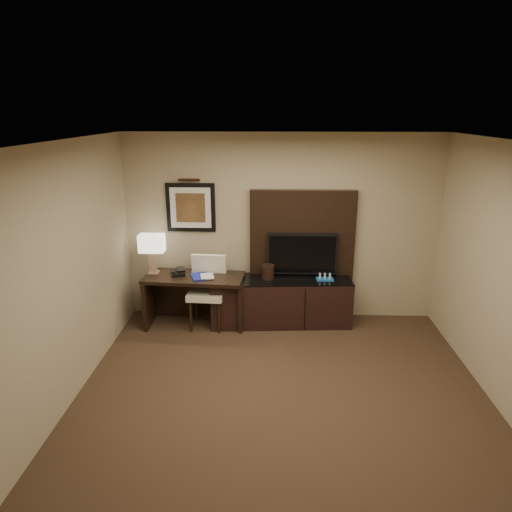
{
  "coord_description": "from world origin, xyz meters",
  "views": [
    {
      "loc": [
        -0.12,
        -3.9,
        2.98
      ],
      "look_at": [
        -0.34,
        1.8,
        1.15
      ],
      "focal_mm": 32.0,
      "sensor_mm": 36.0,
      "label": 1
    }
  ],
  "objects_px": {
    "desk": "(195,300)",
    "table_lamp": "(152,252)",
    "credenza": "(281,301)",
    "ice_bucket": "(268,272)",
    "tv": "(302,254)",
    "desk_chair": "(207,293)",
    "desk_phone": "(178,272)",
    "minibar_tray": "(325,277)"
  },
  "relations": [
    {
      "from": "tv",
      "to": "ice_bucket",
      "type": "bearing_deg",
      "value": -164.2
    },
    {
      "from": "desk",
      "to": "desk_phone",
      "type": "xyz_separation_m",
      "value": [
        -0.22,
        0.02,
        0.42
      ]
    },
    {
      "from": "desk",
      "to": "credenza",
      "type": "height_order",
      "value": "desk"
    },
    {
      "from": "desk",
      "to": "table_lamp",
      "type": "distance_m",
      "value": 0.92
    },
    {
      "from": "table_lamp",
      "to": "minibar_tray",
      "type": "distance_m",
      "value": 2.47
    },
    {
      "from": "desk",
      "to": "desk_chair",
      "type": "relative_size",
      "value": 1.34
    },
    {
      "from": "desk_phone",
      "to": "minibar_tray",
      "type": "height_order",
      "value": "desk_phone"
    },
    {
      "from": "desk",
      "to": "minibar_tray",
      "type": "xyz_separation_m",
      "value": [
        1.85,
        0.08,
        0.36
      ]
    },
    {
      "from": "desk",
      "to": "tv",
      "type": "distance_m",
      "value": 1.68
    },
    {
      "from": "credenza",
      "to": "desk_phone",
      "type": "xyz_separation_m",
      "value": [
        -1.46,
        -0.08,
        0.45
      ]
    },
    {
      "from": "desk",
      "to": "minibar_tray",
      "type": "bearing_deg",
      "value": 6.62
    },
    {
      "from": "desk_chair",
      "to": "desk_phone",
      "type": "relative_size",
      "value": 5.67
    },
    {
      "from": "ice_bucket",
      "to": "tv",
      "type": "bearing_deg",
      "value": 15.8
    },
    {
      "from": "desk",
      "to": "desk_phone",
      "type": "bearing_deg",
      "value": 179.72
    },
    {
      "from": "tv",
      "to": "minibar_tray",
      "type": "xyz_separation_m",
      "value": [
        0.32,
        -0.16,
        -0.29
      ]
    },
    {
      "from": "desk",
      "to": "table_lamp",
      "type": "relative_size",
      "value": 2.24
    },
    {
      "from": "credenza",
      "to": "tv",
      "type": "relative_size",
      "value": 1.99
    },
    {
      "from": "credenza",
      "to": "desk_phone",
      "type": "distance_m",
      "value": 1.53
    },
    {
      "from": "credenza",
      "to": "ice_bucket",
      "type": "relative_size",
      "value": 9.86
    },
    {
      "from": "desk_phone",
      "to": "minibar_tray",
      "type": "distance_m",
      "value": 2.08
    },
    {
      "from": "ice_bucket",
      "to": "minibar_tray",
      "type": "xyz_separation_m",
      "value": [
        0.81,
        -0.03,
        -0.06
      ]
    },
    {
      "from": "desk_phone",
      "to": "desk_chair",
      "type": "bearing_deg",
      "value": -28.43
    },
    {
      "from": "desk",
      "to": "minibar_tray",
      "type": "height_order",
      "value": "minibar_tray"
    },
    {
      "from": "tv",
      "to": "desk_phone",
      "type": "relative_size",
      "value": 5.45
    },
    {
      "from": "desk_chair",
      "to": "table_lamp",
      "type": "distance_m",
      "value": 0.96
    },
    {
      "from": "desk",
      "to": "desk_chair",
      "type": "bearing_deg",
      "value": -12.78
    },
    {
      "from": "credenza",
      "to": "ice_bucket",
      "type": "bearing_deg",
      "value": 175.57
    },
    {
      "from": "desk",
      "to": "credenza",
      "type": "relative_size",
      "value": 0.7
    },
    {
      "from": "credenza",
      "to": "desk_chair",
      "type": "height_order",
      "value": "desk_chair"
    },
    {
      "from": "credenza",
      "to": "desk_chair",
      "type": "relative_size",
      "value": 1.92
    },
    {
      "from": "desk",
      "to": "ice_bucket",
      "type": "height_order",
      "value": "ice_bucket"
    },
    {
      "from": "credenza",
      "to": "table_lamp",
      "type": "xyz_separation_m",
      "value": [
        -1.83,
        0.01,
        0.72
      ]
    },
    {
      "from": "credenza",
      "to": "tv",
      "type": "height_order",
      "value": "tv"
    },
    {
      "from": "desk_chair",
      "to": "desk_phone",
      "type": "distance_m",
      "value": 0.5
    },
    {
      "from": "ice_bucket",
      "to": "minibar_tray",
      "type": "bearing_deg",
      "value": -1.94
    },
    {
      "from": "credenza",
      "to": "desk_chair",
      "type": "distance_m",
      "value": 1.08
    },
    {
      "from": "tv",
      "to": "table_lamp",
      "type": "bearing_deg",
      "value": -176.37
    },
    {
      "from": "desk_chair",
      "to": "desk_phone",
      "type": "bearing_deg",
      "value": 172.61
    },
    {
      "from": "desk_phone",
      "to": "minibar_tray",
      "type": "bearing_deg",
      "value": -16.52
    },
    {
      "from": "credenza",
      "to": "desk_phone",
      "type": "relative_size",
      "value": 10.86
    },
    {
      "from": "ice_bucket",
      "to": "desk",
      "type": "bearing_deg",
      "value": -174.39
    },
    {
      "from": "desk_chair",
      "to": "desk_phone",
      "type": "xyz_separation_m",
      "value": [
        -0.41,
        0.07,
        0.27
      ]
    }
  ]
}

